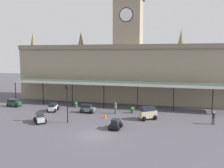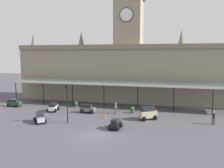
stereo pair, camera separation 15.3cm
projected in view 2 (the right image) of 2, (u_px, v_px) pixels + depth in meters
The scene contains 15 objects.
ground_plane at pixel (95, 135), 25.64m from camera, with size 140.00×140.00×0.00m, color #4D4952.
station_building at pixel (128, 69), 44.08m from camera, with size 41.75×6.93×19.68m.
entrance_canopy at pixel (122, 83), 38.86m from camera, with size 39.11×3.26×4.24m.
car_white_estate at pixel (53, 108), 36.31m from camera, with size 1.81×2.38×1.27m.
car_beige_van at pixel (148, 114), 31.65m from camera, with size 2.57×2.40×1.77m.
car_green_estate at pixel (14, 103), 39.60m from camera, with size 2.30×1.63×1.27m.
car_grey_estate at pixel (87, 109), 35.35m from camera, with size 2.27×1.58×1.27m.
car_black_sedan at pixel (115, 125), 27.76m from camera, with size 1.61×2.11×1.19m.
car_silver_estate at pixel (40, 118), 30.33m from camera, with size 2.31×2.41×1.27m.
pedestrian_beside_cars at pixel (116, 108), 34.83m from camera, with size 0.34×0.37×1.67m.
pedestrian_near_entrance at pixel (214, 117), 29.42m from camera, with size 0.36×0.34×1.67m.
victorian_lamppost at pixel (67, 99), 29.86m from camera, with size 0.30×0.30×5.04m.
traffic_cone at pixel (105, 116), 32.45m from camera, with size 0.40×0.40×0.62m, color orange.
planter_by_canopy at pixel (132, 110), 35.19m from camera, with size 0.60×0.60×0.96m.
planter_near_kerb at pixel (76, 104), 39.07m from camera, with size 0.60×0.60×0.96m.
Camera 2 is at (7.89, -23.50, 8.82)m, focal length 37.61 mm.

